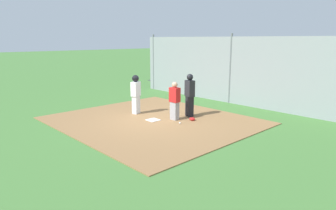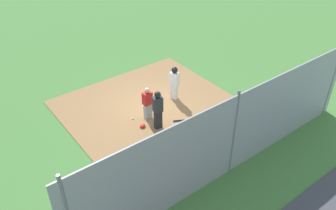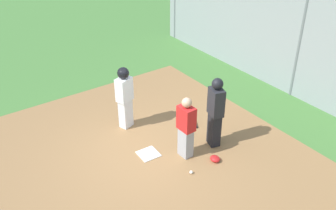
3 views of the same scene
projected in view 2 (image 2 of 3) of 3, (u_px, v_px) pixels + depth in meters
The scene contains 10 objects.
ground_plane at pixel (149, 107), 15.61m from camera, with size 140.00×140.00×0.00m, color #477A38.
dirt_infield at pixel (149, 107), 15.60m from camera, with size 7.20×6.40×0.03m, color olive.
home_plate at pixel (149, 106), 15.59m from camera, with size 0.44×0.44×0.02m, color white.
catcher at pixel (148, 103), 14.48m from camera, with size 0.39×0.27×1.48m.
umpire at pixel (158, 109), 13.85m from camera, with size 0.44×0.35×1.72m.
runner at pixel (174, 81), 15.60m from camera, with size 0.37×0.44×1.62m.
baseball_bat at pixel (183, 120), 14.70m from camera, with size 0.06×0.06×0.84m, color black.
catcher_mask at pixel (142, 126), 14.34m from camera, with size 0.24×0.20×0.12m, color red.
baseball at pixel (133, 118), 14.79m from camera, with size 0.07×0.07×0.07m, color white.
backstop_fence at pixel (233, 136), 11.47m from camera, with size 12.00×0.10×3.35m.
Camera 2 is at (-7.06, -10.69, 8.95)m, focal length 37.53 mm.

